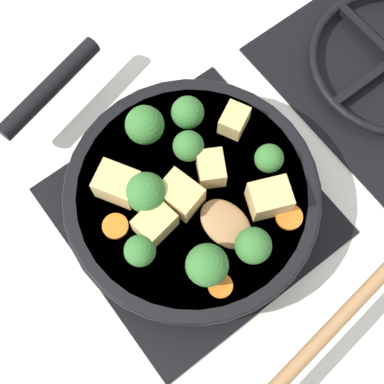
% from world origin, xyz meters
% --- Properties ---
extents(ground_plane, '(2.40, 2.40, 0.00)m').
position_xyz_m(ground_plane, '(0.00, 0.00, 0.00)').
color(ground_plane, white).
extents(front_burner_grate, '(0.31, 0.31, 0.03)m').
position_xyz_m(front_burner_grate, '(0.00, 0.00, 0.01)').
color(front_burner_grate, black).
rests_on(front_burner_grate, ground_plane).
extents(skillet_pan, '(0.42, 0.31, 0.05)m').
position_xyz_m(skillet_pan, '(-0.00, -0.00, 0.06)').
color(skillet_pan, black).
rests_on(skillet_pan, front_burner_grate).
extents(wooden_spoon, '(0.22, 0.25, 0.02)m').
position_xyz_m(wooden_spoon, '(0.15, 0.02, 0.09)').
color(wooden_spoon, '#A87A4C').
rests_on(wooden_spoon, skillet_pan).
extents(tofu_cube_center_large, '(0.05, 0.05, 0.03)m').
position_xyz_m(tofu_cube_center_large, '(-0.01, 0.03, 0.09)').
color(tofu_cube_center_large, '#DBB770').
rests_on(tofu_cube_center_large, skillet_pan).
extents(tofu_cube_near_handle, '(0.06, 0.06, 0.04)m').
position_xyz_m(tofu_cube_near_handle, '(-0.05, -0.07, 0.10)').
color(tofu_cube_near_handle, '#DBB770').
rests_on(tofu_cube_near_handle, skillet_pan).
extents(tofu_cube_east_chunk, '(0.05, 0.06, 0.04)m').
position_xyz_m(tofu_cube_east_chunk, '(0.06, 0.06, 0.10)').
color(tofu_cube_east_chunk, '#DBB770').
rests_on(tofu_cube_east_chunk, skillet_pan).
extents(tofu_cube_west_chunk, '(0.05, 0.05, 0.04)m').
position_xyz_m(tofu_cube_west_chunk, '(-0.00, -0.02, 0.10)').
color(tofu_cube_west_chunk, '#DBB770').
rests_on(tofu_cube_west_chunk, skillet_pan).
extents(tofu_cube_back_piece, '(0.04, 0.04, 0.03)m').
position_xyz_m(tofu_cube_back_piece, '(-0.04, 0.09, 0.09)').
color(tofu_cube_back_piece, '#DBB770').
rests_on(tofu_cube_back_piece, skillet_pan).
extents(tofu_cube_front_piece, '(0.04, 0.05, 0.03)m').
position_xyz_m(tofu_cube_front_piece, '(0.01, -0.06, 0.10)').
color(tofu_cube_front_piece, '#DBB770').
rests_on(tofu_cube_front_piece, skillet_pan).
extents(broccoli_floret_near_spoon, '(0.04, 0.04, 0.04)m').
position_xyz_m(broccoli_floret_near_spoon, '(0.03, -0.09, 0.10)').
color(broccoli_floret_near_spoon, '#709956').
rests_on(broccoli_floret_near_spoon, skillet_pan).
extents(broccoli_floret_center_top, '(0.05, 0.05, 0.05)m').
position_xyz_m(broccoli_floret_center_top, '(0.08, -0.04, 0.11)').
color(broccoli_floret_center_top, '#709956').
rests_on(broccoli_floret_center_top, skillet_pan).
extents(broccoli_floret_east_rim, '(0.05, 0.05, 0.05)m').
position_xyz_m(broccoli_floret_east_rim, '(-0.02, -0.05, 0.11)').
color(broccoli_floret_east_rim, '#709956').
rests_on(broccoli_floret_east_rim, skillet_pan).
extents(broccoli_floret_west_rim, '(0.05, 0.05, 0.05)m').
position_xyz_m(broccoli_floret_west_rim, '(-0.09, 0.00, 0.11)').
color(broccoli_floret_west_rim, '#709956').
rests_on(broccoli_floret_west_rim, skillet_pan).
extents(broccoli_floret_north_edge, '(0.04, 0.04, 0.04)m').
position_xyz_m(broccoli_floret_north_edge, '(-0.04, 0.03, 0.10)').
color(broccoli_floret_north_edge, '#709956').
rests_on(broccoli_floret_north_edge, skillet_pan).
extents(broccoli_floret_south_cluster, '(0.03, 0.03, 0.04)m').
position_xyz_m(broccoli_floret_south_cluster, '(0.03, 0.09, 0.10)').
color(broccoli_floret_south_cluster, '#709956').
rests_on(broccoli_floret_south_cluster, skillet_pan).
extents(broccoli_floret_mid_floret, '(0.04, 0.04, 0.05)m').
position_xyz_m(broccoli_floret_mid_floret, '(-0.08, 0.05, 0.10)').
color(broccoli_floret_mid_floret, '#709956').
rests_on(broccoli_floret_mid_floret, skillet_pan).
extents(broccoli_floret_small_inner, '(0.04, 0.04, 0.05)m').
position_xyz_m(broccoli_floret_small_inner, '(0.10, 0.01, 0.11)').
color(broccoli_floret_small_inner, '#709956').
rests_on(broccoli_floret_small_inner, skillet_pan).
extents(carrot_slice_orange_thin, '(0.03, 0.03, 0.01)m').
position_xyz_m(carrot_slice_orange_thin, '(-0.02, -0.10, 0.08)').
color(carrot_slice_orange_thin, orange).
rests_on(carrot_slice_orange_thin, skillet_pan).
extents(carrot_slice_near_center, '(0.03, 0.03, 0.01)m').
position_xyz_m(carrot_slice_near_center, '(0.09, 0.07, 0.08)').
color(carrot_slice_near_center, orange).
rests_on(carrot_slice_near_center, skillet_pan).
extents(carrot_slice_edge_slice, '(0.03, 0.03, 0.01)m').
position_xyz_m(carrot_slice_edge_slice, '(0.11, -0.04, 0.08)').
color(carrot_slice_edge_slice, orange).
rests_on(carrot_slice_edge_slice, skillet_pan).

